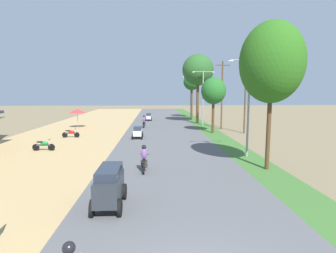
% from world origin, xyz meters
% --- Properties ---
extents(parked_motorbike_second, '(1.80, 0.54, 0.94)m').
position_xyz_m(parked_motorbike_second, '(-10.10, 16.65, 0.55)').
color(parked_motorbike_second, black).
rests_on(parked_motorbike_second, dirt_shoulder).
extents(parked_motorbike_third, '(1.80, 0.54, 0.94)m').
position_xyz_m(parked_motorbike_third, '(-9.83, 23.03, 0.55)').
color(parked_motorbike_third, black).
rests_on(parked_motorbike_third, dirt_shoulder).
extents(vendor_umbrella, '(2.20, 2.20, 2.52)m').
position_xyz_m(vendor_umbrella, '(-11.27, 30.82, 2.31)').
color(vendor_umbrella, '#99999E').
rests_on(vendor_umbrella, dirt_shoulder).
extents(median_tree_nearest, '(3.79, 3.79, 8.95)m').
position_xyz_m(median_tree_nearest, '(5.93, 10.55, 6.57)').
color(median_tree_nearest, '#4C351E').
rests_on(median_tree_nearest, median_strip).
extents(median_tree_second, '(2.84, 2.84, 6.42)m').
position_xyz_m(median_tree_second, '(5.74, 25.56, 4.90)').
color(median_tree_second, '#4C351E').
rests_on(median_tree_second, median_strip).
extents(median_tree_third, '(4.66, 4.66, 10.33)m').
position_xyz_m(median_tree_third, '(5.47, 35.39, 8.01)').
color(median_tree_third, '#4C351E').
rests_on(median_tree_third, median_strip).
extents(median_tree_fourth, '(3.00, 3.00, 7.95)m').
position_xyz_m(median_tree_fourth, '(5.62, 43.11, 6.45)').
color(median_tree_fourth, '#4C351E').
rests_on(median_tree_fourth, median_strip).
extents(streetlamp_near, '(3.16, 0.20, 7.17)m').
position_xyz_m(streetlamp_near, '(5.80, 13.90, 4.23)').
color(streetlamp_near, gray).
rests_on(streetlamp_near, median_strip).
extents(streetlamp_mid, '(3.16, 0.20, 7.70)m').
position_xyz_m(streetlamp_mid, '(5.80, 32.71, 4.51)').
color(streetlamp_mid, gray).
rests_on(streetlamp_mid, median_strip).
extents(streetlamp_far, '(3.16, 0.20, 7.73)m').
position_xyz_m(streetlamp_far, '(5.80, 45.86, 4.52)').
color(streetlamp_far, gray).
rests_on(streetlamp_far, median_strip).
extents(utility_pole_near, '(1.80, 0.20, 8.65)m').
position_xyz_m(utility_pole_near, '(7.56, 28.87, 4.51)').
color(utility_pole_near, brown).
rests_on(utility_pole_near, ground).
extents(utility_pole_far, '(1.80, 0.20, 9.07)m').
position_xyz_m(utility_pole_far, '(9.43, 25.43, 4.72)').
color(utility_pole_far, brown).
rests_on(utility_pole_far, ground).
extents(car_van_charcoal, '(1.19, 2.41, 1.67)m').
position_xyz_m(car_van_charcoal, '(-2.93, 5.36, 1.02)').
color(car_van_charcoal, '#282D33').
rests_on(car_van_charcoal, road_strip).
extents(car_hatchback_white, '(1.04, 2.00, 1.23)m').
position_xyz_m(car_hatchback_white, '(-2.79, 22.13, 0.75)').
color(car_hatchback_white, silver).
rests_on(car_hatchback_white, road_strip).
extents(car_hatchback_silver, '(1.04, 2.00, 1.23)m').
position_xyz_m(car_hatchback_silver, '(-2.04, 39.19, 0.75)').
color(car_hatchback_silver, '#B7BCC1').
rests_on(car_hatchback_silver, road_strip).
extents(motorbike_ahead_third, '(0.54, 1.80, 1.66)m').
position_xyz_m(motorbike_ahead_third, '(-1.68, 10.34, 0.86)').
color(motorbike_ahead_third, black).
rests_on(motorbike_ahead_third, road_strip).
extents(motorbike_ahead_fourth, '(0.54, 1.80, 1.66)m').
position_xyz_m(motorbike_ahead_fourth, '(-2.47, 30.45, 0.86)').
color(motorbike_ahead_fourth, black).
rests_on(motorbike_ahead_fourth, road_strip).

